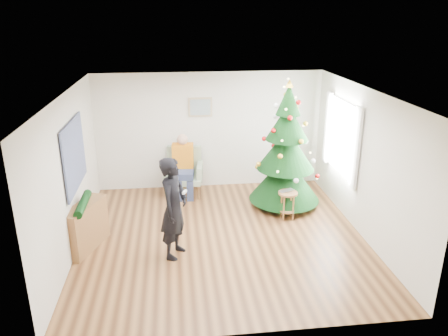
{
  "coord_description": "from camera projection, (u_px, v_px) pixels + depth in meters",
  "views": [
    {
      "loc": [
        -0.79,
        -6.88,
        3.83
      ],
      "look_at": [
        0.1,
        0.6,
        1.1
      ],
      "focal_mm": 35.0,
      "sensor_mm": 36.0,
      "label": 1
    }
  ],
  "objects": [
    {
      "name": "standing_man",
      "position": [
        174.0,
        208.0,
        6.98
      ],
      "size": [
        0.62,
        0.73,
        1.7
      ],
      "primitive_type": "imported",
      "rotation": [
        0.0,
        0.0,
        1.16
      ],
      "color": "black",
      "rests_on": "floor"
    },
    {
      "name": "console",
      "position": [
        86.0,
        226.0,
        7.35
      ],
      "size": [
        0.64,
        1.04,
        0.8
      ],
      "primitive_type": "cube",
      "rotation": [
        0.0,
        0.0,
        -0.37
      ],
      "color": "brown",
      "rests_on": "floor"
    },
    {
      "name": "stool",
      "position": [
        287.0,
        205.0,
        8.42
      ],
      "size": [
        0.37,
        0.37,
        0.56
      ],
      "rotation": [
        0.0,
        0.0,
        0.07
      ],
      "color": "brown",
      "rests_on": "floor"
    },
    {
      "name": "wall_right",
      "position": [
        364.0,
        163.0,
        7.65
      ],
      "size": [
        0.0,
        5.0,
        5.0
      ],
      "primitive_type": "plane",
      "rotation": [
        1.57,
        0.0,
        -1.57
      ],
      "color": "silver",
      "rests_on": "floor"
    },
    {
      "name": "armchair",
      "position": [
        184.0,
        177.0,
        9.55
      ],
      "size": [
        0.87,
        0.81,
        1.03
      ],
      "rotation": [
        0.0,
        0.0,
        -0.11
      ],
      "color": "gray",
      "rests_on": "floor"
    },
    {
      "name": "framed_picture",
      "position": [
        200.0,
        107.0,
        9.46
      ],
      "size": [
        0.52,
        0.05,
        0.42
      ],
      "color": "tan",
      "rests_on": "wall_back"
    },
    {
      "name": "garland",
      "position": [
        83.0,
        204.0,
        7.21
      ],
      "size": [
        0.14,
        0.9,
        0.14
      ],
      "primitive_type": "cylinder",
      "rotation": [
        1.57,
        0.0,
        0.0
      ],
      "color": "black",
      "rests_on": "console"
    },
    {
      "name": "laptop",
      "position": [
        288.0,
        192.0,
        8.32
      ],
      "size": [
        0.36,
        0.3,
        0.02
      ],
      "primitive_type": "imported",
      "rotation": [
        0.0,
        0.0,
        0.42
      ],
      "color": "silver",
      "rests_on": "stool"
    },
    {
      "name": "curtains",
      "position": [
        341.0,
        137.0,
        8.51
      ],
      "size": [
        0.05,
        1.75,
        1.5
      ],
      "color": "white",
      "rests_on": "wall_right"
    },
    {
      "name": "ceiling",
      "position": [
        222.0,
        92.0,
        6.93
      ],
      "size": [
        5.0,
        5.0,
        0.0
      ],
      "primitive_type": "plane",
      "rotation": [
        3.14,
        0.0,
        0.0
      ],
      "color": "white",
      "rests_on": "wall_back"
    },
    {
      "name": "game_controller",
      "position": [
        185.0,
        192.0,
        6.87
      ],
      "size": [
        0.08,
        0.13,
        0.04
      ],
      "primitive_type": "cube",
      "rotation": [
        0.0,
        0.0,
        -0.41
      ],
      "color": "white",
      "rests_on": "standing_man"
    },
    {
      "name": "tapestry",
      "position": [
        74.0,
        155.0,
        7.3
      ],
      "size": [
        0.03,
        1.5,
        1.15
      ],
      "primitive_type": "cube",
      "color": "black",
      "rests_on": "wall_left"
    },
    {
      "name": "seated_person",
      "position": [
        183.0,
        165.0,
        9.38
      ],
      "size": [
        0.47,
        0.67,
        1.35
      ],
      "rotation": [
        0.0,
        0.0,
        -0.11
      ],
      "color": "navy",
      "rests_on": "armchair"
    },
    {
      "name": "wall_left",
      "position": [
        70.0,
        175.0,
        7.1
      ],
      "size": [
        0.0,
        5.0,
        5.0
      ],
      "primitive_type": "plane",
      "rotation": [
        1.57,
        0.0,
        1.57
      ],
      "color": "silver",
      "rests_on": "floor"
    },
    {
      "name": "wall_front",
      "position": [
        247.0,
        243.0,
        5.04
      ],
      "size": [
        5.0,
        0.0,
        5.0
      ],
      "primitive_type": "plane",
      "rotation": [
        -1.57,
        0.0,
        0.0
      ],
      "color": "silver",
      "rests_on": "floor"
    },
    {
      "name": "christmas_tree",
      "position": [
        286.0,
        151.0,
        8.73
      ],
      "size": [
        1.44,
        1.44,
        2.61
      ],
      "rotation": [
        0.0,
        0.0,
        0.12
      ],
      "color": "#3F2816",
      "rests_on": "floor"
    },
    {
      "name": "window_panel",
      "position": [
        342.0,
        137.0,
        8.51
      ],
      "size": [
        0.04,
        1.3,
        1.4
      ],
      "primitive_type": "cube",
      "color": "white",
      "rests_on": "wall_right"
    },
    {
      "name": "wall_back",
      "position": [
        210.0,
        131.0,
        9.71
      ],
      "size": [
        5.0,
        0.0,
        5.0
      ],
      "primitive_type": "plane",
      "rotation": [
        1.57,
        0.0,
        0.0
      ],
      "color": "silver",
      "rests_on": "floor"
    },
    {
      "name": "floor",
      "position": [
        222.0,
        237.0,
        7.82
      ],
      "size": [
        5.0,
        5.0,
        0.0
      ],
      "primitive_type": "plane",
      "color": "brown",
      "rests_on": "ground"
    }
  ]
}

